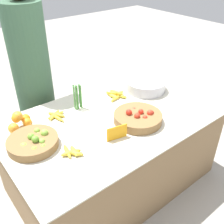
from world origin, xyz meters
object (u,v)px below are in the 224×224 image
at_px(tomato_basket, 138,117).
at_px(vendor_person, 34,84).
at_px(metal_bowl, 145,85).
at_px(price_sign, 117,133).
at_px(lime_bowl, 33,142).

xyz_separation_m(tomato_basket, vendor_person, (-0.41, 0.96, 0.04)).
distance_m(metal_bowl, vendor_person, 1.03).
bearing_deg(price_sign, vendor_person, 110.72).
distance_m(price_sign, vendor_person, 1.04).
xyz_separation_m(price_sign, vendor_person, (-0.14, 1.03, 0.02)).
bearing_deg(price_sign, metal_bowl, 43.65).
bearing_deg(tomato_basket, lime_bowl, 163.41).
bearing_deg(metal_bowl, tomato_basket, -140.72).
bearing_deg(price_sign, tomato_basket, 26.80).
distance_m(lime_bowl, vendor_person, 0.82).
bearing_deg(lime_bowl, metal_bowl, 5.41).
bearing_deg(price_sign, lime_bowl, 162.29).
relative_size(price_sign, vendor_person, 0.09).
distance_m(lime_bowl, price_sign, 0.57).
height_order(tomato_basket, vendor_person, vendor_person).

